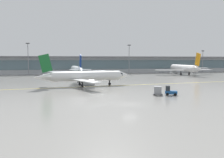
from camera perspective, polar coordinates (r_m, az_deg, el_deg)
ground_plane at (r=42.31m, az=4.37°, el=-6.13°), size 400.00×400.00×0.00m
taxiway_centreline_stripe at (r=68.98m, az=-6.00°, el=-1.87°), size 109.67×9.26×0.01m
terminal_concourse at (r=133.87m, az=-8.16°, el=3.48°), size 222.42×11.00×9.60m
gate_airplane_1 at (r=111.99m, az=-8.62°, el=2.26°), size 28.73×30.90×10.24m
gate_airplane_2 at (r=126.29m, az=17.10°, el=2.52°), size 31.32×33.74×11.17m
taxiing_regional_jet at (r=70.60m, az=-6.54°, el=0.64°), size 29.11×26.98×9.64m
baggage_tug at (r=53.89m, az=13.99°, el=-2.92°), size 2.94×2.37×2.10m
cargo_dolly_lead at (r=53.68m, az=11.09°, el=-2.73°), size 2.55×2.28×1.94m
apron_light_mast_1 at (r=126.68m, az=-19.80°, el=4.94°), size 1.80×0.36×16.29m
apron_light_mast_2 at (r=129.75m, az=4.19°, el=5.14°), size 1.80×0.36×15.98m
apron_light_mast_3 at (r=154.40m, az=21.25°, el=4.28°), size 1.80×0.36×13.35m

